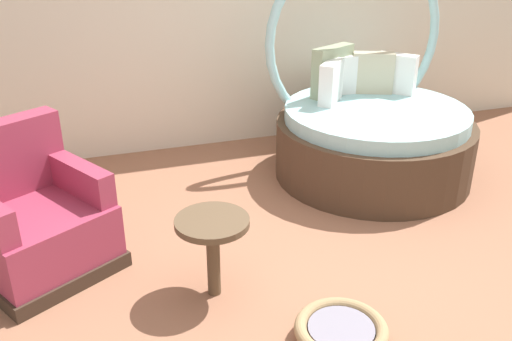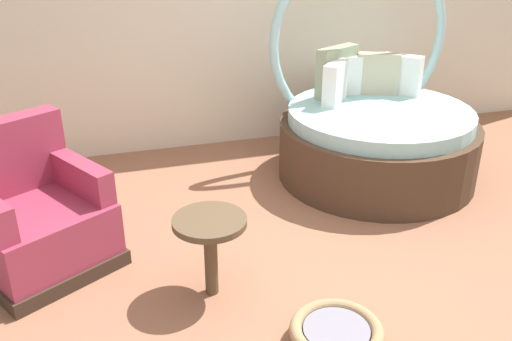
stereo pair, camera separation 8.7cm
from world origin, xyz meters
name	(u,v)px [view 2 (the right image)]	position (x,y,z in m)	size (l,w,h in m)	color
ground_plane	(325,281)	(0.00, 0.00, -0.01)	(8.00, 8.00, 0.02)	#936047
round_daybed	(375,129)	(1.02, 1.37, 0.41)	(1.69, 1.69, 1.95)	#473323
red_armchair	(34,219)	(-1.74, 0.73, 0.33)	(1.09, 1.09, 0.94)	#38281E
pet_basket	(336,334)	(-0.18, -0.56, 0.07)	(0.51, 0.51, 0.13)	#9E7F56
side_table	(210,233)	(-0.72, 0.08, 0.43)	(0.44, 0.44, 0.52)	brown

